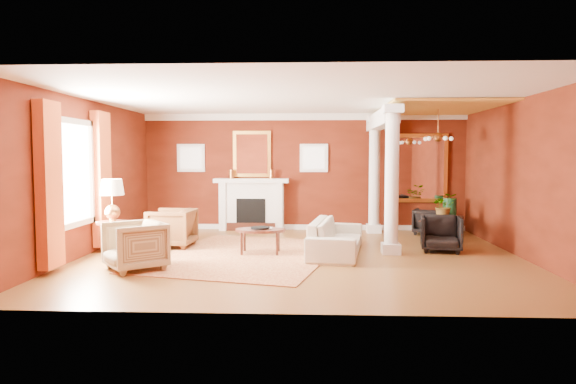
{
  "coord_description": "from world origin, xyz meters",
  "views": [
    {
      "loc": [
        0.2,
        -9.37,
        1.84
      ],
      "look_at": [
        -0.26,
        0.54,
        1.15
      ],
      "focal_mm": 32.0,
      "sensor_mm": 36.0,
      "label": 1
    }
  ],
  "objects_px": {
    "armchair_leopard": "(172,226)",
    "coffee_table": "(260,231)",
    "armchair_stripe": "(135,243)",
    "sofa": "(336,231)",
    "dining_table": "(443,223)",
    "side_table": "(112,206)"
  },
  "relations": [
    {
      "from": "armchair_leopard",
      "to": "coffee_table",
      "type": "bearing_deg",
      "value": 75.28
    },
    {
      "from": "armchair_stripe",
      "to": "side_table",
      "type": "xyz_separation_m",
      "value": [
        -0.72,
        0.93,
        0.52
      ]
    },
    {
      "from": "sofa",
      "to": "armchair_stripe",
      "type": "distance_m",
      "value": 3.66
    },
    {
      "from": "armchair_stripe",
      "to": "coffee_table",
      "type": "bearing_deg",
      "value": 89.18
    },
    {
      "from": "armchair_leopard",
      "to": "armchair_stripe",
      "type": "distance_m",
      "value": 2.09
    },
    {
      "from": "armchair_leopard",
      "to": "side_table",
      "type": "bearing_deg",
      "value": -29.36
    },
    {
      "from": "coffee_table",
      "to": "armchair_stripe",
      "type": "bearing_deg",
      "value": -142.19
    },
    {
      "from": "sofa",
      "to": "dining_table",
      "type": "distance_m",
      "value": 2.96
    },
    {
      "from": "armchair_leopard",
      "to": "side_table",
      "type": "height_order",
      "value": "side_table"
    },
    {
      "from": "sofa",
      "to": "dining_table",
      "type": "bearing_deg",
      "value": -46.52
    },
    {
      "from": "armchair_leopard",
      "to": "coffee_table",
      "type": "xyz_separation_m",
      "value": [
        1.86,
        -0.62,
        -0.0
      ]
    },
    {
      "from": "armchair_leopard",
      "to": "side_table",
      "type": "xyz_separation_m",
      "value": [
        -0.75,
        -1.16,
        0.52
      ]
    },
    {
      "from": "coffee_table",
      "to": "dining_table",
      "type": "height_order",
      "value": "dining_table"
    },
    {
      "from": "sofa",
      "to": "coffee_table",
      "type": "height_order",
      "value": "sofa"
    },
    {
      "from": "coffee_table",
      "to": "dining_table",
      "type": "bearing_deg",
      "value": 24.63
    },
    {
      "from": "side_table",
      "to": "dining_table",
      "type": "distance_m",
      "value": 6.89
    },
    {
      "from": "sofa",
      "to": "side_table",
      "type": "relative_size",
      "value": 1.54
    },
    {
      "from": "armchair_leopard",
      "to": "sofa",
      "type": "bearing_deg",
      "value": 84.12
    },
    {
      "from": "sofa",
      "to": "dining_table",
      "type": "relative_size",
      "value": 1.61
    },
    {
      "from": "armchair_stripe",
      "to": "dining_table",
      "type": "xyz_separation_m",
      "value": [
        5.75,
        3.23,
        -0.05
      ]
    },
    {
      "from": "armchair_stripe",
      "to": "side_table",
      "type": "bearing_deg",
      "value": 179.31
    },
    {
      "from": "coffee_table",
      "to": "dining_table",
      "type": "relative_size",
      "value": 0.68
    }
  ]
}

